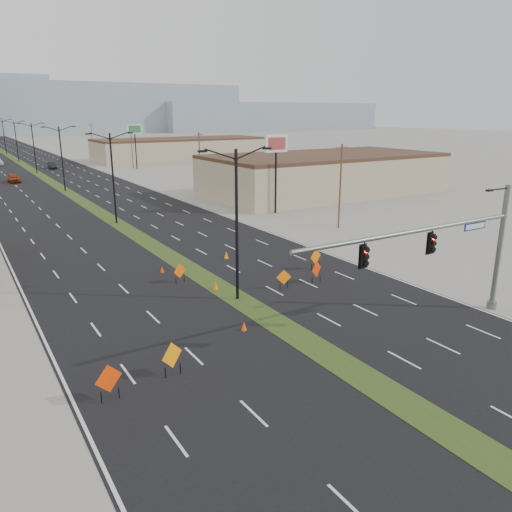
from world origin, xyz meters
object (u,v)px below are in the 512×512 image
car_mid (52,165)px  pole_sign_east_far (135,132)px  construction_sign_0 (109,380)px  pole_sign_east_near (276,150)px  construction_sign_5 (316,257)px  construction_sign_3 (284,278)px  streetlight_0 (237,221)px  construction_sign_2 (180,272)px  construction_sign_4 (316,270)px  construction_sign_1 (172,356)px  cone_3 (162,269)px  signal_mast (452,247)px  streetlight_2 (62,157)px  streetlight_4 (16,140)px  car_left (14,178)px  streetlight_1 (113,175)px  streetlight_5 (4,135)px  cone_2 (226,255)px  streetlight_3 (34,146)px  cone_0 (244,326)px

car_mid → pole_sign_east_far: pole_sign_east_far is taller
construction_sign_0 → pole_sign_east_near: pole_sign_east_near is taller
construction_sign_5 → construction_sign_3: bearing=-168.6°
streetlight_0 → construction_sign_2: size_ratio=6.66×
construction_sign_3 → construction_sign_4: 2.84m
construction_sign_1 → cone_3: construction_sign_1 is taller
signal_mast → construction_sign_0: (-19.41, 2.12, -3.75)m
streetlight_2 → construction_sign_2: (-2.00, -50.88, -4.54)m
pole_sign_east_near → streetlight_4: bearing=101.4°
streetlight_0 → car_left: (-5.71, 71.40, -4.65)m
construction_sign_5 → cone_3: (-10.81, 5.70, -0.77)m
streetlight_1 → streetlight_5: 112.00m
streetlight_0 → signal_mast: bearing=-49.5°
streetlight_2 → cone_2: (3.94, -47.04, -5.10)m
signal_mast → construction_sign_1: signal_mast is taller
construction_sign_0 → cone_2: bearing=31.8°
pole_sign_east_far → construction_sign_4: bearing=-89.2°
construction_sign_2 → signal_mast: bearing=-76.8°
construction_sign_4 → cone_2: (-2.70, 9.08, -0.68)m
construction_sign_3 → construction_sign_4: (2.83, -0.14, 0.16)m
construction_sign_1 → cone_2: bearing=29.8°
streetlight_4 → car_mid: streetlight_4 is taller
car_left → pole_sign_east_near: 54.23m
streetlight_3 → cone_3: 76.04m
car_mid → pole_sign_east_far: (15.76, -10.70, 7.13)m
streetlight_1 → streetlight_5: size_ratio=1.00×
construction_sign_2 → cone_0: size_ratio=2.78×
construction_sign_2 → construction_sign_4: bearing=-52.9°
construction_sign_0 → construction_sign_4: construction_sign_0 is taller
construction_sign_3 → construction_sign_5: construction_sign_5 is taller
streetlight_0 → construction_sign_3: bearing=0.2°
streetlight_1 → signal_mast: bearing=-77.3°
streetlight_5 → cone_2: streetlight_5 is taller
streetlight_2 → signal_mast: bearing=-82.6°
streetlight_3 → car_mid: streetlight_3 is taller
construction_sign_3 → cone_2: 8.96m
construction_sign_0 → car_left: bearing=69.4°
streetlight_3 → streetlight_5: size_ratio=1.00×
cone_0 → construction_sign_0: bearing=-159.4°
streetlight_4 → streetlight_0: bearing=-90.0°
pole_sign_east_near → cone_3: bearing=-144.3°
streetlight_4 → cone_3: streetlight_4 is taller
pole_sign_east_far → pole_sign_east_near: bearing=-81.1°
streetlight_5 → streetlight_4: bearing=-90.0°
streetlight_0 → streetlight_5: bearing=90.0°
streetlight_5 → cone_3: streetlight_5 is taller
construction_sign_2 → streetlight_0: bearing=-90.3°
streetlight_0 → streetlight_2: size_ratio=1.00×
streetlight_4 → construction_sign_5: (8.59, -109.53, -4.38)m
streetlight_0 → construction_sign_5: streetlight_0 is taller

